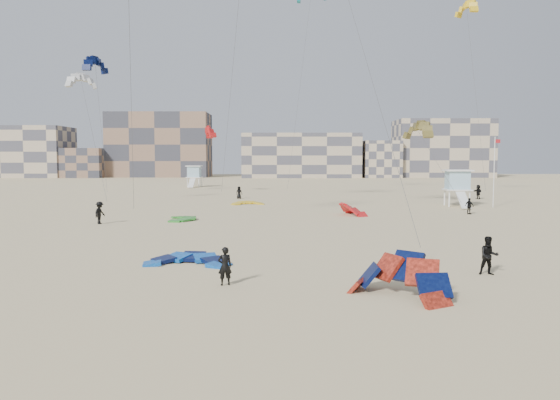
{
  "coord_description": "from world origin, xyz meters",
  "views": [
    {
      "loc": [
        4.0,
        -22.38,
        5.3
      ],
      "look_at": [
        4.04,
        6.0,
        3.12
      ],
      "focal_mm": 35.0,
      "sensor_mm": 36.0,
      "label": 1
    }
  ],
  "objects_px": {
    "lifeguard_tower_near": "(457,188)",
    "kitesurfer_main": "(225,266)",
    "kite_ground_blue": "(188,264)",
    "kite_ground_orange": "(398,297)"
  },
  "relations": [
    {
      "from": "kitesurfer_main",
      "to": "kite_ground_orange",
      "type": "bearing_deg",
      "value": 146.54
    },
    {
      "from": "kite_ground_orange",
      "to": "kitesurfer_main",
      "type": "relative_size",
      "value": 2.57
    },
    {
      "from": "kitesurfer_main",
      "to": "lifeguard_tower_near",
      "type": "distance_m",
      "value": 43.4
    },
    {
      "from": "kite_ground_blue",
      "to": "kitesurfer_main",
      "type": "relative_size",
      "value": 2.52
    },
    {
      "from": "kite_ground_blue",
      "to": "lifeguard_tower_near",
      "type": "relative_size",
      "value": 0.73
    },
    {
      "from": "kitesurfer_main",
      "to": "lifeguard_tower_near",
      "type": "bearing_deg",
      "value": -137.95
    },
    {
      "from": "lifeguard_tower_near",
      "to": "kitesurfer_main",
      "type": "bearing_deg",
      "value": -116.36
    },
    {
      "from": "lifeguard_tower_near",
      "to": "kite_ground_blue",
      "type": "bearing_deg",
      "value": -122.44
    },
    {
      "from": "kite_ground_blue",
      "to": "kite_ground_orange",
      "type": "xyz_separation_m",
      "value": [
        9.15,
        -6.53,
        0.0
      ]
    },
    {
      "from": "kite_ground_orange",
      "to": "kitesurfer_main",
      "type": "xyz_separation_m",
      "value": [
        -6.83,
        1.94,
        0.81
      ]
    }
  ]
}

